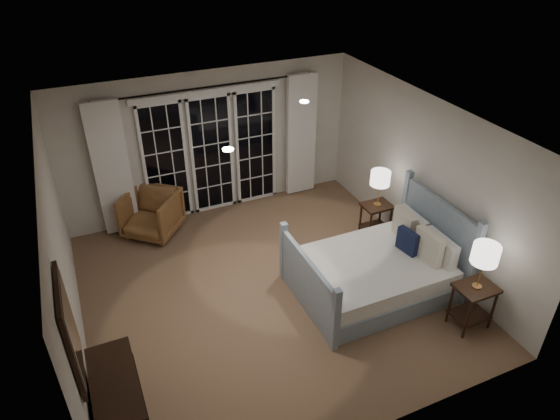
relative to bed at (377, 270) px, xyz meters
name	(u,v)px	position (x,y,z in m)	size (l,w,h in m)	color
floor	(268,289)	(-1.42, 0.58, -0.32)	(5.00, 5.00, 0.00)	brown
ceiling	(266,126)	(-1.42, 0.58, 2.18)	(5.00, 5.00, 0.00)	silver
wall_left	(63,265)	(-3.92, 0.58, 0.93)	(0.02, 5.00, 2.50)	silver
wall_right	(423,179)	(1.08, 0.58, 0.93)	(0.02, 5.00, 2.50)	silver
wall_back	(210,143)	(-1.42, 3.08, 0.93)	(5.00, 0.02, 2.50)	silver
wall_front	(372,351)	(-1.42, -1.92, 0.93)	(5.00, 0.02, 2.50)	silver
french_doors	(212,153)	(-1.42, 3.04, 0.77)	(2.50, 0.04, 2.20)	black
curtain_rod	(208,87)	(-1.42, 2.98, 1.93)	(0.03, 0.03, 3.50)	black
curtain_left	(112,170)	(-3.07, 2.96, 0.83)	(0.55, 0.10, 2.25)	white
curtain_right	(301,135)	(0.23, 2.96, 0.83)	(0.55, 0.10, 2.25)	white
downlight_a	(304,102)	(-0.62, 1.18, 2.17)	(0.12, 0.12, 0.01)	white
downlight_b	(228,149)	(-2.02, 0.18, 2.17)	(0.12, 0.12, 0.01)	white
bed	(377,270)	(0.00, 0.00, 0.00)	(2.12, 1.51, 1.23)	#8596A1
nightstand_left	(473,300)	(0.71, -1.11, 0.11)	(0.50, 0.40, 0.65)	black
nightstand_right	(376,216)	(0.71, 1.13, 0.07)	(0.46, 0.37, 0.60)	black
lamp_left	(486,254)	(0.71, -1.11, 0.83)	(0.33, 0.33, 0.63)	tan
lamp_right	(380,178)	(0.71, 1.13, 0.76)	(0.31, 0.31, 0.60)	tan
armchair	(151,214)	(-2.61, 2.68, 0.06)	(0.80, 0.83, 0.75)	brown
dresser	(120,406)	(-3.65, -0.87, 0.07)	(0.46, 1.09, 0.77)	black
mirror	(70,331)	(-3.89, -0.87, 1.23)	(0.05, 0.85, 1.00)	black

